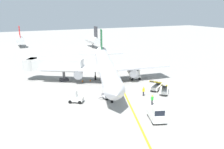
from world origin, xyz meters
TOP-DOWN VIEW (x-y plane):
  - ground_plane at (0.00, 0.00)m, footprint 300.00×300.00m
  - taxi_line_yellow at (-1.50, 5.00)m, footprint 26.51×75.68m
  - airliner at (-1.32, 14.20)m, footprint 27.58×34.30m
  - jet_bridge at (-12.02, 20.38)m, footprint 12.17×8.98m
  - pushback_tug at (-2.39, -5.82)m, footprint 3.00×4.03m
  - baggage_tug_near_wing at (-10.82, 5.61)m, footprint 2.72×2.42m
  - baggage_tug_by_cargo_door at (5.37, 12.79)m, footprint 2.62×1.78m
  - belt_loader_forward_hold at (5.51, 5.11)m, footprint 4.80×3.91m
  - belt_loader_aft_hold at (5.60, 2.88)m, footprint 4.27×4.56m
  - baggage_cart_loaded at (-4.61, 4.84)m, footprint 3.80×1.73m
  - ground_crew_marshaller at (1.26, 3.25)m, footprint 0.36×0.24m
  - ground_crew_wing_walker at (0.28, -0.84)m, footprint 0.36×0.24m
  - safety_cone_nose_left at (6.80, 17.02)m, footprint 0.36×0.36m
  - safety_cone_nose_right at (-4.25, 16.02)m, footprint 0.36×0.36m
  - safety_cone_wingtip_left at (8.42, 17.32)m, footprint 0.36×0.36m
  - safety_cone_wingtip_right at (-5.97, 16.19)m, footprint 0.36×0.36m
  - distant_aircraft_mid_right at (-13.79, 74.01)m, footprint 3.00×10.10m
  - distant_aircraft_far_right at (13.12, 59.55)m, footprint 3.00×10.10m

SIDE VIEW (x-z plane):
  - ground_plane at x=0.00m, z-range 0.00..0.00m
  - taxi_line_yellow at x=-1.50m, z-range 0.00..0.01m
  - safety_cone_nose_left at x=6.80m, z-range 0.00..0.44m
  - safety_cone_nose_right at x=-4.25m, z-range 0.00..0.44m
  - safety_cone_wingtip_left at x=8.42m, z-range 0.00..0.44m
  - safety_cone_wingtip_right at x=-5.97m, z-range 0.00..0.44m
  - baggage_cart_loaded at x=-4.61m, z-range 0.00..0.94m
  - belt_loader_forward_hold at x=5.51m, z-range -0.52..2.07m
  - belt_loader_aft_hold at x=5.60m, z-range -0.52..2.07m
  - ground_crew_marshaller at x=1.26m, z-range 0.06..1.76m
  - ground_crew_wing_walker at x=0.28m, z-range 0.06..1.76m
  - baggage_tug_near_wing at x=-10.82m, z-range -0.12..1.98m
  - baggage_tug_by_cargo_door at x=5.37m, z-range -0.12..1.98m
  - pushback_tug at x=-2.39m, z-range -0.11..2.09m
  - distant_aircraft_mid_right at x=-13.79m, z-range -1.18..7.62m
  - distant_aircraft_far_right at x=13.12m, z-range -1.18..7.62m
  - airliner at x=-1.32m, z-range -1.63..8.47m
  - jet_bridge at x=-12.02m, z-range 1.12..5.97m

